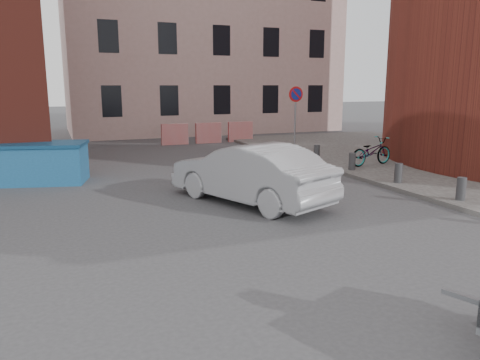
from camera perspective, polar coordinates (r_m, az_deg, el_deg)
name	(u,v)px	position (r m, az deg, el deg)	size (l,w,h in m)	color
ground	(251,255)	(8.06, 1.30, -9.07)	(120.00, 120.00, 0.00)	#38383A
building_pink	(199,16)	(30.57, -4.98, 19.34)	(16.00, 8.00, 14.00)	#C09C93
no_parking_sign	(296,106)	(18.73, 6.79, 8.96)	(0.60, 0.09, 2.65)	gray
bollards	(398,173)	(13.90, 18.75, 0.82)	(0.22, 9.02, 0.55)	#3A3A3D
barriers	(209,133)	(23.19, -3.85, 5.74)	(4.70, 0.18, 1.00)	red
dumpster	(36,163)	(14.91, -23.59, 1.93)	(3.09, 2.10, 1.18)	#1D598C
silver_car	(250,173)	(11.35, 1.18, 0.83)	(1.54, 4.41, 1.45)	#9EA0A5
bicycle	(371,151)	(16.62, 15.72, 3.37)	(0.63, 1.82, 0.95)	black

